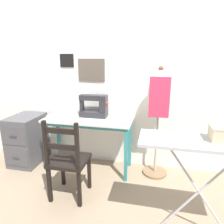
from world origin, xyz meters
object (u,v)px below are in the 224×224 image
at_px(filing_cabinet, 27,139).
at_px(ironing_board, 205,147).
at_px(fabric_bowl, 52,117).
at_px(wooden_chair, 68,161).
at_px(thread_spool_near_machine, 109,117).
at_px(scissors, 124,123).
at_px(dress_form, 159,101).
at_px(sewing_machine, 95,107).

relative_size(filing_cabinet, ironing_board, 0.70).
height_order(fabric_bowl, wooden_chair, wooden_chair).
bearing_deg(ironing_board, thread_spool_near_machine, 137.07).
distance_m(scissors, dress_form, 0.51).
distance_m(filing_cabinet, ironing_board, 2.43).
distance_m(sewing_machine, ironing_board, 1.54).
bearing_deg(sewing_machine, scissors, -24.98).
xyz_separation_m(wooden_chair, dress_form, (0.94, 0.68, 0.57)).
xyz_separation_m(wooden_chair, filing_cabinet, (-0.94, 0.61, -0.08)).
bearing_deg(filing_cabinet, fabric_bowl, -10.86).
distance_m(sewing_machine, wooden_chair, 0.86).
bearing_deg(thread_spool_near_machine, filing_cabinet, -176.26).
bearing_deg(dress_form, fabric_bowl, -172.92).
height_order(fabric_bowl, thread_spool_near_machine, fabric_bowl).
xyz_separation_m(fabric_bowl, wooden_chair, (0.44, -0.51, -0.32)).
height_order(sewing_machine, fabric_bowl, sewing_machine).
bearing_deg(scissors, ironing_board, -44.88).
height_order(thread_spool_near_machine, ironing_board, ironing_board).
distance_m(thread_spool_near_machine, ironing_board, 1.36).
bearing_deg(scissors, fabric_bowl, -178.77).
bearing_deg(ironing_board, wooden_chair, 169.70).
bearing_deg(fabric_bowl, ironing_board, -23.29).
relative_size(thread_spool_near_machine, dress_form, 0.03).
relative_size(fabric_bowl, wooden_chair, 0.16).
bearing_deg(fabric_bowl, wooden_chair, -49.18).
bearing_deg(filing_cabinet, sewing_machine, 6.99).
bearing_deg(scissors, wooden_chair, -134.43).
height_order(wooden_chair, ironing_board, wooden_chair).
bearing_deg(fabric_bowl, thread_spool_near_machine, 13.27).
distance_m(dress_form, ironing_board, 1.00).
height_order(scissors, thread_spool_near_machine, thread_spool_near_machine).
xyz_separation_m(scissors, thread_spool_near_machine, (-0.22, 0.15, 0.02)).
height_order(wooden_chair, dress_form, dress_form).
distance_m(fabric_bowl, scissors, 0.96).
bearing_deg(dress_form, wooden_chair, -143.87).
relative_size(thread_spool_near_machine, ironing_board, 0.04).
height_order(scissors, ironing_board, ironing_board).
xyz_separation_m(fabric_bowl, thread_spool_near_machine, (0.74, 0.18, -0.00)).
relative_size(sewing_machine, scissors, 3.35).
distance_m(sewing_machine, filing_cabinet, 1.16).
height_order(fabric_bowl, scissors, fabric_bowl).
relative_size(filing_cabinet, dress_form, 0.50).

